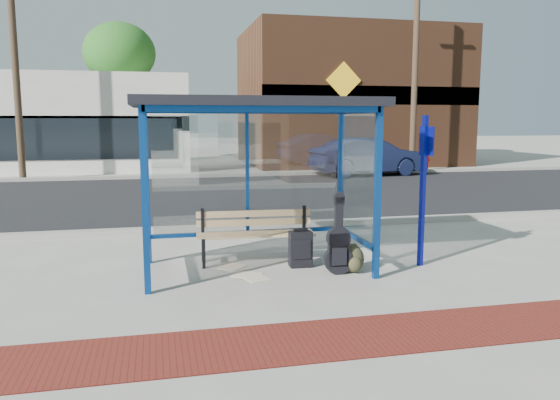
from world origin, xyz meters
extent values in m
plane|color=#B2ADA0|center=(0.00, 0.00, 0.00)|extent=(120.00, 120.00, 0.00)
cube|color=maroon|center=(0.00, -2.60, 0.01)|extent=(60.00, 1.00, 0.01)
cube|color=gray|center=(0.00, 2.90, 0.06)|extent=(60.00, 0.25, 0.12)
cube|color=black|center=(0.00, 8.00, 0.00)|extent=(60.00, 10.00, 0.00)
cube|color=gray|center=(0.00, 13.10, 0.06)|extent=(60.00, 0.25, 0.12)
cube|color=#B2ADA0|center=(0.00, 15.00, 0.00)|extent=(60.00, 4.00, 0.01)
cube|color=navy|center=(-1.50, -0.75, 1.15)|extent=(0.08, 0.08, 2.30)
cube|color=navy|center=(1.50, -0.75, 1.15)|extent=(0.08, 0.08, 2.30)
cube|color=navy|center=(-1.50, 0.75, 1.15)|extent=(0.08, 0.08, 2.30)
cube|color=navy|center=(1.50, 0.75, 1.15)|extent=(0.08, 0.08, 2.30)
cube|color=navy|center=(0.00, 0.75, 2.26)|extent=(3.00, 0.08, 0.08)
cube|color=navy|center=(0.00, -0.75, 2.26)|extent=(3.00, 0.08, 0.08)
cube|color=navy|center=(-1.50, 0.00, 2.26)|extent=(0.08, 1.50, 0.08)
cube|color=navy|center=(1.50, 0.00, 2.26)|extent=(0.08, 1.50, 0.08)
cube|color=navy|center=(0.00, 0.75, 0.40)|extent=(3.00, 0.08, 0.06)
cube|color=navy|center=(-1.50, 0.00, 0.40)|extent=(0.08, 1.50, 0.06)
cube|color=navy|center=(1.50, 0.00, 0.40)|extent=(0.08, 1.50, 0.06)
cube|color=navy|center=(0.00, 0.75, 1.35)|extent=(0.05, 0.05, 1.90)
cube|color=silver|center=(0.00, 0.75, 1.31)|extent=(2.84, 0.01, 1.82)
cube|color=silver|center=(-1.50, 0.00, 1.31)|extent=(0.02, 1.34, 1.82)
cube|color=silver|center=(1.50, 0.00, 1.31)|extent=(0.02, 1.34, 1.82)
cube|color=black|center=(0.00, 0.00, 2.36)|extent=(3.30, 1.80, 0.12)
cube|color=#59331E|center=(8.00, 18.50, 3.20)|extent=(10.00, 7.00, 6.40)
cube|color=black|center=(8.00, 15.05, 3.20)|extent=(10.00, 0.10, 0.80)
cube|color=yellow|center=(6.50, 14.95, 3.80)|extent=(1.56, 0.06, 1.56)
cylinder|color=#4C3826|center=(-3.00, 22.00, 2.50)|extent=(0.36, 0.36, 5.00)
ellipsoid|color=#21641C|center=(-3.00, 22.00, 5.50)|extent=(3.60, 3.60, 3.06)
cylinder|color=#4C3826|center=(12.50, 22.00, 2.50)|extent=(0.36, 0.36, 5.00)
ellipsoid|color=#21641C|center=(12.50, 22.00, 5.50)|extent=(3.60, 3.60, 3.06)
cylinder|color=#4C3826|center=(-6.00, 13.40, 4.00)|extent=(0.24, 0.24, 8.00)
cylinder|color=#4C3826|center=(9.00, 13.40, 4.00)|extent=(0.24, 0.24, 8.00)
cube|color=black|center=(-0.72, 0.27, 0.22)|extent=(0.05, 0.05, 0.44)
cube|color=black|center=(-0.70, 0.64, 0.41)|extent=(0.05, 0.05, 0.82)
cube|color=black|center=(-0.71, 0.45, 0.22)|extent=(0.07, 0.40, 0.05)
cube|color=black|center=(0.82, 0.17, 0.22)|extent=(0.05, 0.05, 0.44)
cube|color=black|center=(0.85, 0.55, 0.41)|extent=(0.05, 0.05, 0.82)
cube|color=black|center=(0.84, 0.36, 0.22)|extent=(0.07, 0.40, 0.05)
cube|color=#DCB27F|center=(0.05, 0.25, 0.44)|extent=(1.75, 0.20, 0.03)
cube|color=#DCB27F|center=(0.06, 0.35, 0.44)|extent=(1.75, 0.20, 0.03)
cube|color=#DCB27F|center=(0.06, 0.46, 0.44)|extent=(1.75, 0.20, 0.03)
cube|color=#DCB27F|center=(0.07, 0.57, 0.44)|extent=(1.75, 0.20, 0.03)
cube|color=#DCB27F|center=(0.07, 0.60, 0.58)|extent=(1.74, 0.14, 0.10)
cube|color=#DCB27F|center=(0.07, 0.60, 0.72)|extent=(1.74, 0.14, 0.10)
cylinder|color=black|center=(1.07, -0.44, 0.20)|extent=(0.40, 0.14, 0.40)
cylinder|color=black|center=(1.07, -0.44, 0.51)|extent=(0.34, 0.13, 0.33)
cube|color=black|center=(1.07, -0.44, 0.35)|extent=(0.29, 0.13, 0.47)
cube|color=black|center=(1.07, -0.44, 0.83)|extent=(0.11, 0.10, 0.47)
cube|color=black|center=(1.07, -0.44, 1.04)|extent=(0.15, 0.10, 0.09)
cube|color=black|center=(0.66, 0.05, 0.27)|extent=(0.34, 0.22, 0.52)
cylinder|color=black|center=(0.54, 0.05, 0.02)|extent=(0.05, 0.19, 0.05)
cylinder|color=black|center=(0.78, 0.04, 0.02)|extent=(0.05, 0.19, 0.05)
cube|color=black|center=(0.66, 0.05, 0.55)|extent=(0.21, 0.05, 0.04)
cube|color=black|center=(0.66, -0.06, 0.28)|extent=(0.26, 0.02, 0.28)
ellipsoid|color=#32301C|center=(1.30, -0.39, 0.20)|extent=(0.34, 0.24, 0.39)
ellipsoid|color=#32301C|center=(1.30, -0.51, 0.14)|extent=(0.20, 0.14, 0.20)
cube|color=#32301C|center=(1.30, -0.37, 0.38)|extent=(0.11, 0.05, 0.03)
cube|color=#0C138B|center=(2.40, -0.27, 1.10)|extent=(0.08, 0.08, 2.19)
cube|color=#0C138B|center=(2.44, -0.26, 1.83)|extent=(0.10, 0.27, 0.41)
cube|color=white|center=(-0.32, 0.24, 0.00)|extent=(0.47, 0.48, 0.01)
cube|color=white|center=(-0.09, -0.39, 0.00)|extent=(0.39, 0.44, 0.01)
cube|color=white|center=(-0.18, -0.21, 0.00)|extent=(0.48, 0.45, 0.01)
imported|color=#171F42|center=(6.64, 12.36, 0.73)|extent=(4.58, 2.10, 1.46)
cylinder|color=#A30F0B|center=(10.01, 14.09, 0.32)|extent=(0.21, 0.21, 0.64)
sphere|color=#A30F0B|center=(10.01, 14.09, 0.67)|extent=(0.24, 0.24, 0.24)
cylinder|color=#A30F0B|center=(10.01, 14.09, 0.43)|extent=(0.36, 0.19, 0.11)
camera|label=1|loc=(-1.35, -7.45, 2.12)|focal=35.00mm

